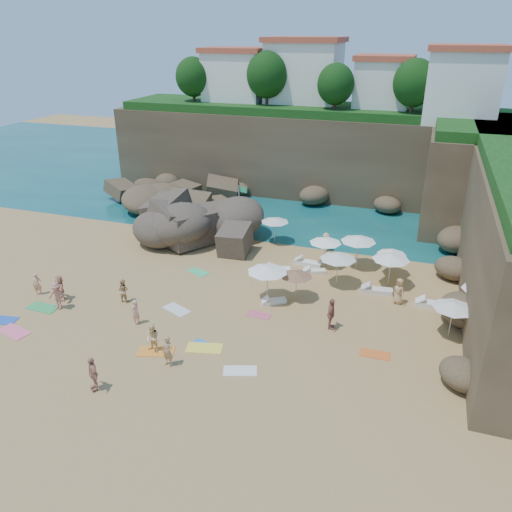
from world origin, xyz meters
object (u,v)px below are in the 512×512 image
(flag_pole, at_px, (241,203))
(person_stand_4, at_px, (399,291))
(parasol_0, at_px, (275,220))
(person_stand_0, at_px, (37,284))
(person_stand_6, at_px, (135,312))
(person_stand_5, at_px, (195,220))
(person_stand_3, at_px, (331,314))
(lounger_0, at_px, (276,270))
(parasol_2, at_px, (391,257))
(person_stand_2, at_px, (326,242))
(person_stand_1, at_px, (123,290))
(parasol_1, at_px, (326,240))
(rock_outcrop, at_px, (205,240))

(flag_pole, distance_m, person_stand_4, 15.96)
(parasol_0, distance_m, person_stand_0, 17.86)
(flag_pole, distance_m, person_stand_6, 15.74)
(person_stand_5, bearing_deg, person_stand_3, -31.76)
(lounger_0, bearing_deg, parasol_0, 90.57)
(person_stand_4, bearing_deg, person_stand_0, -124.03)
(parasol_2, xyz_separation_m, person_stand_2, (-5.12, 4.33, -1.38))
(person_stand_0, relative_size, person_stand_3, 0.77)
(person_stand_1, bearing_deg, person_stand_6, 135.30)
(parasol_0, bearing_deg, person_stand_6, -105.99)
(parasol_2, xyz_separation_m, person_stand_3, (-2.65, -6.41, -1.18))
(person_stand_0, xyz_separation_m, person_stand_2, (16.20, 12.81, 0.02))
(lounger_0, relative_size, person_stand_1, 1.27)
(parasol_1, height_order, person_stand_3, parasol_1)
(rock_outcrop, distance_m, parasol_0, 6.02)
(rock_outcrop, relative_size, parasol_0, 3.68)
(person_stand_3, bearing_deg, person_stand_6, 102.44)
(person_stand_2, bearing_deg, person_stand_4, 154.33)
(flag_pole, height_order, person_stand_4, flag_pole)
(parasol_2, bearing_deg, person_stand_3, -112.47)
(person_stand_0, relative_size, person_stand_4, 0.86)
(person_stand_0, distance_m, person_stand_2, 20.66)
(rock_outcrop, height_order, person_stand_2, rock_outcrop)
(rock_outcrop, xyz_separation_m, person_stand_2, (9.80, 0.90, 0.75))
(rock_outcrop, height_order, person_stand_3, person_stand_3)
(parasol_1, relative_size, parasol_2, 0.93)
(rock_outcrop, distance_m, flag_pole, 4.28)
(rock_outcrop, xyz_separation_m, person_stand_0, (-6.40, -11.91, 0.73))
(lounger_0, xyz_separation_m, person_stand_5, (-8.97, 5.64, 0.75))
(parasol_0, distance_m, parasol_1, 5.57)
(parasol_2, bearing_deg, flag_pole, 154.54)
(rock_outcrop, height_order, flag_pole, flag_pole)
(parasol_2, bearing_deg, parasol_0, 153.22)
(flag_pole, distance_m, person_stand_5, 4.31)
(person_stand_0, xyz_separation_m, person_stand_4, (22.10, 6.31, 0.12))
(parasol_0, height_order, parasol_2, parasol_2)
(parasol_1, xyz_separation_m, lounger_0, (-2.99, -2.09, -1.83))
(flag_pole, bearing_deg, person_stand_5, -168.23)
(rock_outcrop, bearing_deg, person_stand_4, -19.64)
(parasol_2, height_order, person_stand_3, parasol_2)
(person_stand_4, bearing_deg, rock_outcrop, -159.60)
(person_stand_6, bearing_deg, parasol_2, 134.60)
(person_stand_3, relative_size, person_stand_4, 1.11)
(rock_outcrop, relative_size, lounger_0, 4.17)
(person_stand_0, height_order, person_stand_1, person_stand_1)
(person_stand_0, relative_size, person_stand_1, 0.95)
(rock_outcrop, relative_size, parasol_1, 3.58)
(parasol_1, relative_size, person_stand_2, 1.52)
(person_stand_5, bearing_deg, flag_pole, 19.86)
(person_stand_0, bearing_deg, person_stand_6, -35.75)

